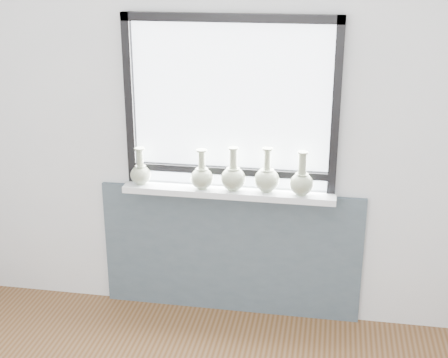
% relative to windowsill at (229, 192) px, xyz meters
% --- Properties ---
extents(back_wall, '(3.60, 0.02, 2.60)m').
position_rel_windowsill_xyz_m(back_wall, '(0.00, 0.10, 0.42)').
color(back_wall, silver).
rests_on(back_wall, ground).
extents(apron_panel, '(1.70, 0.03, 0.86)m').
position_rel_windowsill_xyz_m(apron_panel, '(0.00, 0.07, -0.45)').
color(apron_panel, '#46545F').
rests_on(apron_panel, ground).
extents(windowsill, '(1.32, 0.18, 0.04)m').
position_rel_windowsill_xyz_m(windowsill, '(0.00, 0.00, 0.00)').
color(windowsill, white).
rests_on(windowsill, apron_panel).
extents(window, '(1.30, 0.06, 1.05)m').
position_rel_windowsill_xyz_m(window, '(0.00, 0.06, 0.56)').
color(window, black).
rests_on(window, windowsill).
extents(vase_a, '(0.13, 0.13, 0.24)m').
position_rel_windowsill_xyz_m(vase_a, '(-0.56, -0.01, 0.09)').
color(vase_a, gray).
rests_on(vase_a, windowsill).
extents(vase_b, '(0.14, 0.14, 0.25)m').
position_rel_windowsill_xyz_m(vase_b, '(-0.16, -0.02, 0.10)').
color(vase_b, gray).
rests_on(vase_b, windowsill).
extents(vase_c, '(0.15, 0.15, 0.27)m').
position_rel_windowsill_xyz_m(vase_c, '(0.03, -0.01, 0.11)').
color(vase_c, gray).
rests_on(vase_c, windowsill).
extents(vase_d, '(0.16, 0.16, 0.28)m').
position_rel_windowsill_xyz_m(vase_d, '(0.24, 0.00, 0.10)').
color(vase_d, gray).
rests_on(vase_d, windowsill).
extents(vase_e, '(0.15, 0.15, 0.27)m').
position_rel_windowsill_xyz_m(vase_e, '(0.45, -0.02, 0.10)').
color(vase_e, gray).
rests_on(vase_e, windowsill).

